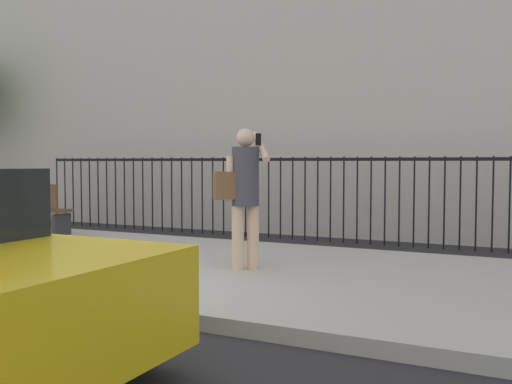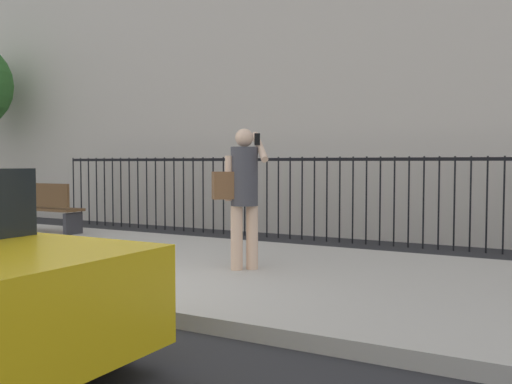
# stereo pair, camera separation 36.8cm
# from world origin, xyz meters

# --- Properties ---
(ground_plane) EXTENTS (60.00, 60.00, 0.00)m
(ground_plane) POSITION_xyz_m (0.00, 0.00, 0.00)
(ground_plane) COLOR #28282B
(sidewalk) EXTENTS (28.00, 4.40, 0.15)m
(sidewalk) POSITION_xyz_m (0.00, 2.20, 0.07)
(sidewalk) COLOR #B2ADA3
(sidewalk) RESTS_ON ground
(iron_fence) EXTENTS (12.03, 0.04, 1.60)m
(iron_fence) POSITION_xyz_m (0.00, 5.90, 1.02)
(iron_fence) COLOR black
(iron_fence) RESTS_ON ground
(pedestrian_on_phone) EXTENTS (0.70, 0.69, 1.77)m
(pedestrian_on_phone) POSITION_xyz_m (1.06, 2.05, 1.18)
(pedestrian_on_phone) COLOR beige
(pedestrian_on_phone) RESTS_ON sidewalk
(street_bench) EXTENTS (1.60, 0.45, 0.95)m
(street_bench) POSITION_xyz_m (-4.17, 3.43, 0.65)
(street_bench) COLOR brown
(street_bench) RESTS_ON sidewalk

